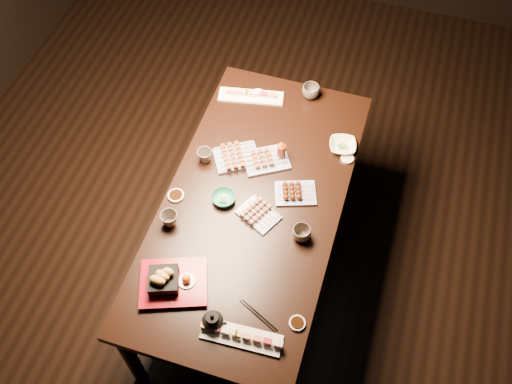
% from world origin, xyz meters
% --- Properties ---
extents(ground, '(5.00, 5.00, 0.00)m').
position_xyz_m(ground, '(0.00, 0.00, 0.00)').
color(ground, black).
rests_on(ground, ground).
extents(dining_table, '(0.93, 1.81, 0.75)m').
position_xyz_m(dining_table, '(0.31, -0.30, 0.38)').
color(dining_table, black).
rests_on(dining_table, ground).
extents(sushi_platter_near, '(0.37, 0.12, 0.04)m').
position_xyz_m(sushi_platter_near, '(0.48, -1.00, 0.77)').
color(sushi_platter_near, white).
rests_on(sushi_platter_near, dining_table).
extents(sushi_platter_far, '(0.39, 0.18, 0.05)m').
position_xyz_m(sushi_platter_far, '(0.08, 0.40, 0.77)').
color(sushi_platter_far, white).
rests_on(sushi_platter_far, dining_table).
extents(yakitori_plate_center, '(0.29, 0.27, 0.06)m').
position_xyz_m(yakitori_plate_center, '(0.30, -0.02, 0.78)').
color(yakitori_plate_center, '#828EB6').
rests_on(yakitori_plate_center, dining_table).
extents(yakitori_plate_right, '(0.24, 0.22, 0.05)m').
position_xyz_m(yakitori_plate_right, '(0.36, -0.37, 0.78)').
color(yakitori_plate_right, '#828EB6').
rests_on(yakitori_plate_right, dining_table).
extents(yakitori_plate_left, '(0.29, 0.27, 0.06)m').
position_xyz_m(yakitori_plate_left, '(0.14, -0.05, 0.78)').
color(yakitori_plate_left, '#828EB6').
rests_on(yakitori_plate_left, dining_table).
extents(tsukune_plate, '(0.25, 0.21, 0.05)m').
position_xyz_m(tsukune_plate, '(0.51, -0.18, 0.78)').
color(tsukune_plate, '#828EB6').
rests_on(tsukune_plate, dining_table).
extents(edamame_bowl_green, '(0.13, 0.13, 0.04)m').
position_xyz_m(edamame_bowl_green, '(0.16, -0.33, 0.77)').
color(edamame_bowl_green, '#297F69').
rests_on(edamame_bowl_green, dining_table).
extents(edamame_bowl_cream, '(0.18, 0.18, 0.04)m').
position_xyz_m(edamame_bowl_cream, '(0.67, 0.19, 0.77)').
color(edamame_bowl_cream, '#F8EECB').
rests_on(edamame_bowl_cream, dining_table).
extents(tempura_tray, '(0.38, 0.35, 0.12)m').
position_xyz_m(tempura_tray, '(0.09, -0.85, 0.81)').
color(tempura_tray, black).
rests_on(tempura_tray, dining_table).
extents(teacup_near_left, '(0.10, 0.10, 0.08)m').
position_xyz_m(teacup_near_left, '(-0.05, -0.54, 0.79)').
color(teacup_near_left, '#4E453B').
rests_on(teacup_near_left, dining_table).
extents(teacup_mid_right, '(0.13, 0.13, 0.07)m').
position_xyz_m(teacup_mid_right, '(0.60, -0.42, 0.79)').
color(teacup_mid_right, '#4E453B').
rests_on(teacup_mid_right, dining_table).
extents(teacup_far_left, '(0.10, 0.10, 0.08)m').
position_xyz_m(teacup_far_left, '(-0.02, -0.12, 0.79)').
color(teacup_far_left, '#4E453B').
rests_on(teacup_far_left, dining_table).
extents(teacup_far_right, '(0.12, 0.12, 0.08)m').
position_xyz_m(teacup_far_right, '(0.41, 0.52, 0.79)').
color(teacup_far_right, '#4E453B').
rests_on(teacup_far_right, dining_table).
extents(teapot, '(0.12, 0.12, 0.10)m').
position_xyz_m(teapot, '(0.34, -0.98, 0.80)').
color(teapot, black).
rests_on(teapot, dining_table).
extents(condiment_bottle, '(0.06, 0.06, 0.14)m').
position_xyz_m(condiment_bottle, '(0.37, 0.02, 0.82)').
color(condiment_bottle, maroon).
rests_on(condiment_bottle, dining_table).
extents(sauce_dish_west, '(0.10, 0.10, 0.02)m').
position_xyz_m(sauce_dish_west, '(-0.08, -0.38, 0.76)').
color(sauce_dish_west, white).
rests_on(sauce_dish_west, dining_table).
extents(sauce_dish_east, '(0.08, 0.08, 0.01)m').
position_xyz_m(sauce_dish_east, '(0.72, 0.12, 0.76)').
color(sauce_dish_east, white).
rests_on(sauce_dish_east, dining_table).
extents(sauce_dish_se, '(0.09, 0.09, 0.01)m').
position_xyz_m(sauce_dish_se, '(0.70, -0.86, 0.76)').
color(sauce_dish_se, white).
rests_on(sauce_dish_se, dining_table).
extents(sauce_dish_nw, '(0.10, 0.10, 0.01)m').
position_xyz_m(sauce_dish_nw, '(0.11, 0.43, 0.76)').
color(sauce_dish_nw, white).
rests_on(sauce_dish_nw, dining_table).
extents(chopsticks_near, '(0.23, 0.13, 0.01)m').
position_xyz_m(chopsticks_near, '(0.15, -0.93, 0.75)').
color(chopsticks_near, black).
rests_on(chopsticks_near, dining_table).
extents(chopsticks_se, '(0.21, 0.12, 0.01)m').
position_xyz_m(chopsticks_se, '(0.52, -0.88, 0.75)').
color(chopsticks_se, black).
rests_on(chopsticks_se, dining_table).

